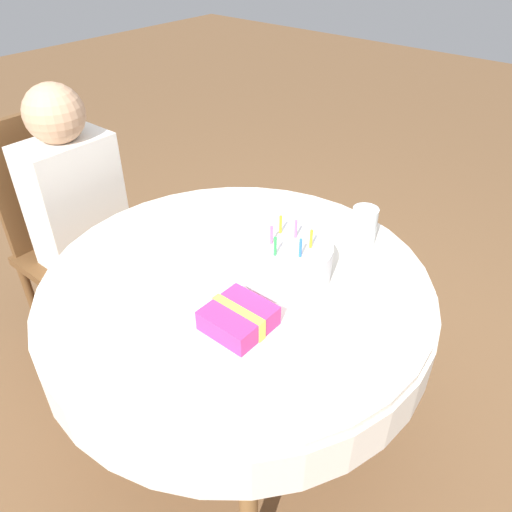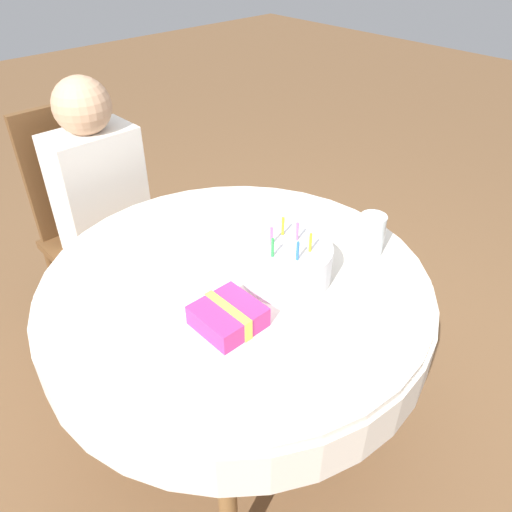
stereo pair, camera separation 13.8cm
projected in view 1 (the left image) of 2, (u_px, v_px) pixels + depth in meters
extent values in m
plane|color=brown|center=(241.00, 438.00, 1.84)|extent=(12.00, 12.00, 0.00)
cylinder|color=silver|center=(236.00, 281.00, 1.41)|extent=(1.10, 1.10, 0.02)
cylinder|color=silver|center=(237.00, 302.00, 1.45)|extent=(1.12, 1.12, 0.14)
cylinder|color=brown|center=(248.00, 498.00, 1.28)|extent=(0.05, 0.05, 0.73)
cylinder|color=brown|center=(367.00, 363.00, 1.66)|extent=(0.05, 0.05, 0.73)
cylinder|color=brown|center=(106.00, 380.00, 1.60)|extent=(0.05, 0.05, 0.73)
cylinder|color=brown|center=(233.00, 289.00, 1.97)|extent=(0.05, 0.05, 0.73)
cube|color=brown|center=(89.00, 257.00, 2.05)|extent=(0.45, 0.45, 0.04)
cube|color=brown|center=(43.00, 179.00, 1.99)|extent=(0.41, 0.03, 0.54)
cylinder|color=brown|center=(87.00, 344.00, 1.95)|extent=(0.04, 0.04, 0.41)
cylinder|color=brown|center=(163.00, 294.00, 2.20)|extent=(0.04, 0.04, 0.41)
cylinder|color=brown|center=(33.00, 302.00, 2.16)|extent=(0.04, 0.04, 0.41)
cylinder|color=brown|center=(108.00, 260.00, 2.41)|extent=(0.04, 0.04, 0.41)
cylinder|color=tan|center=(103.00, 320.00, 2.04)|extent=(0.09, 0.09, 0.44)
cylinder|color=tan|center=(135.00, 299.00, 2.14)|extent=(0.09, 0.09, 0.44)
cube|color=silver|center=(75.00, 201.00, 1.90)|extent=(0.33, 0.20, 0.49)
sphere|color=tan|center=(54.00, 114.00, 1.70)|extent=(0.21, 0.21, 0.21)
cylinder|color=white|center=(287.00, 260.00, 1.38)|extent=(0.25, 0.25, 0.10)
cylinder|color=#D166B2|center=(296.00, 229.00, 1.37)|extent=(0.01, 0.01, 0.06)
cylinder|color=gold|center=(281.00, 225.00, 1.39)|extent=(0.01, 0.01, 0.06)
cylinder|color=#D166B2|center=(271.00, 235.00, 1.34)|extent=(0.01, 0.01, 0.06)
cylinder|color=green|center=(275.00, 246.00, 1.30)|extent=(0.01, 0.01, 0.06)
cylinder|color=blue|center=(300.00, 248.00, 1.29)|extent=(0.01, 0.01, 0.06)
cylinder|color=gold|center=(311.00, 239.00, 1.33)|extent=(0.01, 0.01, 0.06)
cylinder|color=silver|center=(364.00, 227.00, 1.50)|extent=(0.08, 0.08, 0.13)
cube|color=#D13384|center=(238.00, 318.00, 1.23)|extent=(0.15, 0.15, 0.06)
cube|color=#EAE54C|center=(238.00, 318.00, 1.23)|extent=(0.02, 0.16, 0.06)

